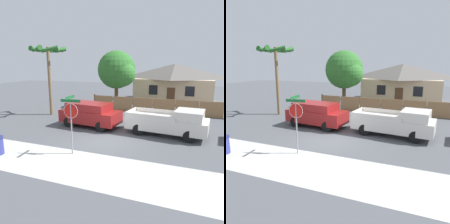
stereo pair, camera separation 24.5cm
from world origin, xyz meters
TOP-DOWN VIEW (x-y plane):
  - ground_plane at (0.00, 0.00)m, footprint 80.00×80.00m
  - sidewalk_strip at (0.00, -3.60)m, footprint 36.00×3.20m
  - wooden_fence at (2.45, 8.89)m, footprint 14.54×0.12m
  - house at (2.53, 16.86)m, footprint 9.71×6.69m
  - oak_tree at (-2.72, 10.43)m, footprint 4.21×4.01m
  - palm_tree at (-7.29, 4.84)m, footprint 3.02×3.23m
  - red_suv at (-2.12, 2.54)m, footprint 4.63×2.42m
  - orange_pickup at (3.69, 2.52)m, footprint 5.34×2.56m
  - stop_sign at (-0.68, -2.43)m, footprint 1.06×0.96m

SIDE VIEW (x-z plane):
  - ground_plane at x=0.00m, z-range 0.00..0.00m
  - sidewalk_strip at x=0.00m, z-range 0.00..0.01m
  - wooden_fence at x=2.45m, z-range -0.05..1.46m
  - orange_pickup at x=3.69m, z-range -0.01..1.78m
  - red_suv at x=-2.12m, z-range 0.08..1.89m
  - stop_sign at x=-0.68m, z-range 0.56..3.63m
  - house at x=2.53m, z-range 0.09..4.74m
  - oak_tree at x=-2.72m, z-range 0.91..6.94m
  - palm_tree at x=-7.29m, z-range 2.23..8.39m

